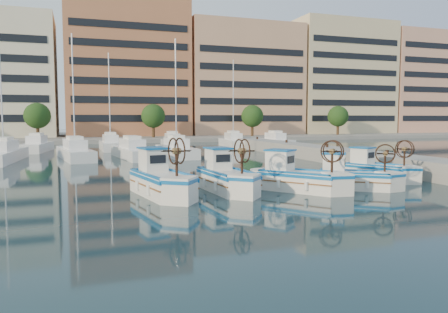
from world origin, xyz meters
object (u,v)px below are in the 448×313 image
at_px(fishing_boat_a, 161,179).
at_px(fishing_boat_e, 376,169).
at_px(fishing_boat_c, 297,177).
at_px(fishing_boat_d, 351,176).
at_px(fishing_boat_b, 226,176).

relative_size(fishing_boat_a, fishing_boat_e, 1.15).
height_order(fishing_boat_a, fishing_boat_c, fishing_boat_a).
bearing_deg(fishing_boat_d, fishing_boat_a, 118.99).
distance_m(fishing_boat_b, fishing_boat_c, 3.73).
bearing_deg(fishing_boat_b, fishing_boat_a, 178.52).
distance_m(fishing_boat_a, fishing_boat_b, 3.44).
xyz_separation_m(fishing_boat_a, fishing_boat_c, (6.99, -0.94, -0.06)).
distance_m(fishing_boat_c, fishing_boat_d, 3.07).
xyz_separation_m(fishing_boat_c, fishing_boat_e, (6.51, 2.03, -0.05)).
bearing_deg(fishing_boat_e, fishing_boat_a, 160.21).
xyz_separation_m(fishing_boat_c, fishing_boat_d, (3.05, -0.37, -0.07)).
height_order(fishing_boat_a, fishing_boat_b, fishing_boat_a).
bearing_deg(fishing_boat_a, fishing_boat_b, -7.29).
height_order(fishing_boat_c, fishing_boat_d, fishing_boat_c).
xyz_separation_m(fishing_boat_a, fishing_boat_e, (13.51, 1.09, -0.11)).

